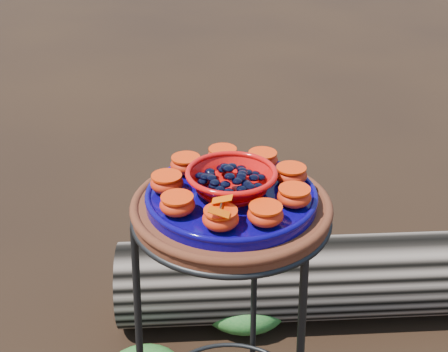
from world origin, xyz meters
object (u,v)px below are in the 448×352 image
(plant_stand, at_px, (230,344))
(red_bowl, at_px, (231,182))
(terracotta_saucer, at_px, (231,209))
(driftwood_log, at_px, (344,276))
(cobalt_plate, at_px, (231,197))

(plant_stand, bearing_deg, red_bowl, 0.00)
(terracotta_saucer, xyz_separation_m, driftwood_log, (0.20, 0.61, -0.58))
(plant_stand, height_order, red_bowl, red_bowl)
(cobalt_plate, xyz_separation_m, red_bowl, (0.00, 0.00, 0.03))
(plant_stand, xyz_separation_m, red_bowl, (0.00, 0.00, 0.43))
(driftwood_log, bearing_deg, terracotta_saucer, -108.50)
(terracotta_saucer, relative_size, driftwood_log, 0.27)
(plant_stand, xyz_separation_m, terracotta_saucer, (0.00, 0.00, 0.37))
(terracotta_saucer, xyz_separation_m, red_bowl, (0.00, 0.00, 0.06))
(cobalt_plate, xyz_separation_m, driftwood_log, (0.20, 0.61, -0.61))
(terracotta_saucer, height_order, driftwood_log, terracotta_saucer)
(plant_stand, relative_size, terracotta_saucer, 1.78)
(cobalt_plate, bearing_deg, terracotta_saucer, 0.00)
(plant_stand, height_order, cobalt_plate, cobalt_plate)
(driftwood_log, bearing_deg, plant_stand, -108.50)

